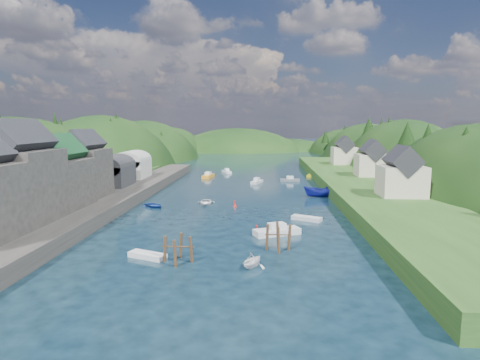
# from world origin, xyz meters

# --- Properties ---
(ground) EXTENTS (600.00, 600.00, 0.00)m
(ground) POSITION_xyz_m (0.00, 50.00, 0.00)
(ground) COLOR black
(ground) RESTS_ON ground
(hillside_left) EXTENTS (44.00, 245.56, 52.00)m
(hillside_left) POSITION_xyz_m (-45.00, 75.00, -8.03)
(hillside_left) COLOR black
(hillside_left) RESTS_ON ground
(hillside_right) EXTENTS (36.00, 245.56, 48.00)m
(hillside_right) POSITION_xyz_m (45.00, 75.00, -7.41)
(hillside_right) COLOR black
(hillside_right) RESTS_ON ground
(far_hills) EXTENTS (103.00, 68.00, 44.00)m
(far_hills) POSITION_xyz_m (1.22, 174.01, -10.80)
(far_hills) COLOR black
(far_hills) RESTS_ON ground
(hill_trees) EXTENTS (92.47, 147.40, 12.26)m
(hill_trees) POSITION_xyz_m (0.11, 64.61, 11.10)
(hill_trees) COLOR black
(hill_trees) RESTS_ON ground
(quay_left) EXTENTS (12.00, 110.00, 2.00)m
(quay_left) POSITION_xyz_m (-24.00, 20.00, 1.00)
(quay_left) COLOR #2D2B28
(quay_left) RESTS_ON ground
(terrace_left_grass) EXTENTS (12.00, 110.00, 2.50)m
(terrace_left_grass) POSITION_xyz_m (-31.00, 20.00, 1.25)
(terrace_left_grass) COLOR #234719
(terrace_left_grass) RESTS_ON ground
(quayside_buildings) EXTENTS (8.00, 35.84, 12.90)m
(quayside_buildings) POSITION_xyz_m (-26.00, 6.39, 7.09)
(quayside_buildings) COLOR #2D2B28
(quayside_buildings) RESTS_ON quay_left
(boat_sheds) EXTENTS (7.00, 21.00, 7.50)m
(boat_sheds) POSITION_xyz_m (-26.00, 39.00, 5.27)
(boat_sheds) COLOR #2D2D30
(boat_sheds) RESTS_ON quay_left
(terrace_right) EXTENTS (16.00, 120.00, 2.40)m
(terrace_right) POSITION_xyz_m (25.00, 40.00, 1.20)
(terrace_right) COLOR #234719
(terrace_right) RESTS_ON ground
(right_bank_cottages) EXTENTS (9.00, 59.24, 8.41)m
(right_bank_cottages) POSITION_xyz_m (28.00, 48.33, 5.84)
(right_bank_cottages) COLOR beige
(right_bank_cottages) RESTS_ON terrace_right
(piling_cluster_near) EXTENTS (3.31, 3.08, 3.38)m
(piling_cluster_near) POSITION_xyz_m (-4.43, -5.24, 1.13)
(piling_cluster_near) COLOR #382314
(piling_cluster_near) RESTS_ON ground
(piling_cluster_far) EXTENTS (3.00, 2.82, 3.56)m
(piling_cluster_far) POSITION_xyz_m (6.05, -0.45, 1.21)
(piling_cluster_far) COLOR #382314
(piling_cluster_far) RESTS_ON ground
(channel_buoy_near) EXTENTS (0.70, 0.70, 1.10)m
(channel_buoy_near) POSITION_xyz_m (3.51, 6.46, 0.48)
(channel_buoy_near) COLOR #AF190E
(channel_buoy_near) RESTS_ON ground
(channel_buoy_far) EXTENTS (0.70, 0.70, 1.10)m
(channel_buoy_far) POSITION_xyz_m (-0.60, 23.10, 0.48)
(channel_buoy_far) COLOR #AF190E
(channel_buoy_far) RESTS_ON ground
(moored_boats) EXTENTS (35.40, 81.65, 2.25)m
(moored_boats) POSITION_xyz_m (2.65, 29.68, 0.56)
(moored_boats) COLOR silver
(moored_boats) RESTS_ON ground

